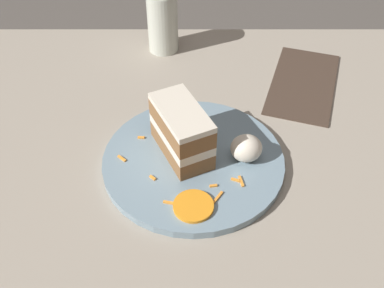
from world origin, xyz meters
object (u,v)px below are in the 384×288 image
Objects in this scene: menu_card at (302,83)px; cream_dollop at (245,148)px; plate at (192,161)px; drinking_glass at (161,26)px; orange_garnish at (192,206)px; cake_slice at (180,131)px.

cream_dollop is at bearing 76.30° from menu_card.
plate is 0.32m from menu_card.
orange_garnish is at bearing -81.96° from drinking_glass.
cream_dollop reaches higher than plate.
drinking_glass is (-0.07, 0.47, 0.04)m from orange_garnish.
plate is at bearing 114.36° from cake_slice.
cream_dollop reaches higher than menu_card.
cream_dollop is at bearing -0.73° from plate.
drinking_glass is 0.53× the size of menu_card.
menu_card is at bearing -24.82° from drinking_glass.
menu_card is (0.25, 0.21, -0.06)m from cake_slice.
plate is 0.09m from cream_dollop.
cake_slice is 0.13m from orange_garnish.
plate is 5.80× the size of cream_dollop.
menu_card is at bearing -165.04° from cake_slice.
cake_slice is 0.56× the size of menu_card.
orange_garnish reaches higher than menu_card.
plate is 0.11m from orange_garnish.
cream_dollop is 0.21× the size of menu_card.
cake_slice is 0.33m from menu_card.
drinking_glass is at bearing 100.34° from plate.
cake_slice is 0.35m from drinking_glass.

